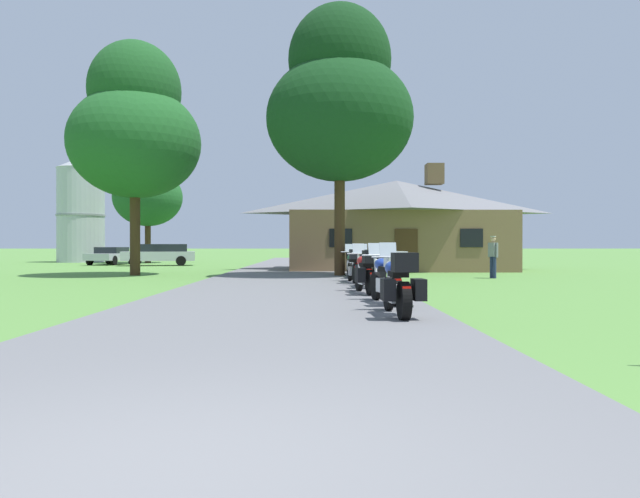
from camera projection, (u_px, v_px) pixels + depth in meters
The scene contains 17 objects.
ground_plane at pixel (293, 279), 23.24m from camera, with size 500.00×500.00×0.00m, color #56893D.
asphalt_driveway at pixel (291, 281), 21.24m from camera, with size 6.40×80.00×0.06m, color slate.
motorcycle_blue_nearest_to_camera at pixel (398, 285), 10.33m from camera, with size 0.77×2.08×1.30m.
motorcycle_blue_second_in_row at pixel (387, 277), 12.65m from camera, with size 0.79×2.07×1.30m.
motorcycle_red_third_in_row at pixel (367, 272), 15.23m from camera, with size 0.89×2.08×1.30m.
motorcycle_blue_fourth_in_row at pixel (366, 269), 17.56m from camera, with size 0.75×2.08×1.30m.
motorcycle_green_fifth_in_row at pixel (353, 266), 19.97m from camera, with size 0.66×2.08×1.30m.
motorcycle_yellow_sixth_in_row at pixel (356, 264), 22.60m from camera, with size 0.75×2.08×1.30m.
motorcycle_yellow_farthest_in_row at pixel (350, 262), 24.97m from camera, with size 0.66×2.08×1.30m.
stone_lodge at pixel (397, 224), 31.83m from camera, with size 11.94×6.92×5.69m.
bystander_gray_shirt_near_lodge at pixel (493, 254), 23.57m from camera, with size 0.34×0.52×1.69m.
tree_by_lodge_front at pixel (340, 101), 24.62m from camera, with size 6.10×6.10×11.30m.
tree_left_far at pixel (148, 189), 44.74m from camera, with size 5.16×5.16×8.96m.
tree_left_near at pixel (135, 127), 25.91m from camera, with size 5.70×5.70×10.23m.
metal_silo_distant at pixel (81, 210), 46.75m from camera, with size 3.68×3.68×8.28m.
parked_silver_suv_far_left at pixel (159, 254), 38.56m from camera, with size 4.89×2.80×1.40m.
parked_silver_sedan_far_left at pixel (111, 255), 40.57m from camera, with size 2.42×4.42×1.20m.
Camera 1 is at (0.80, -3.24, 1.29)m, focal length 33.33 mm.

